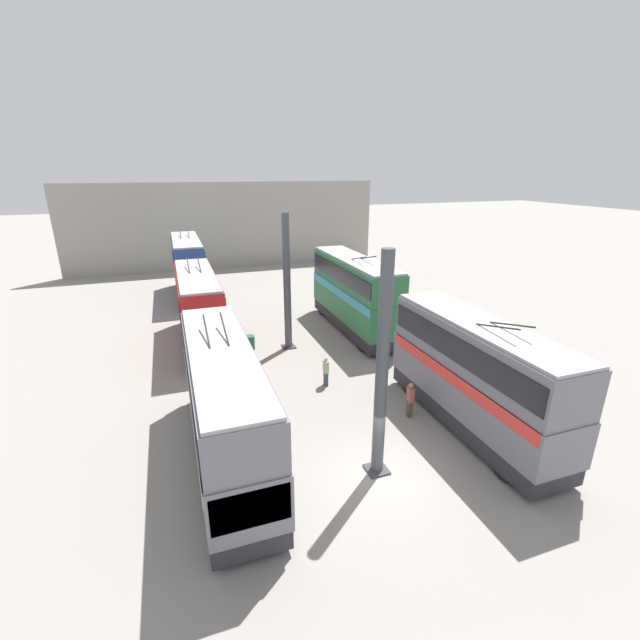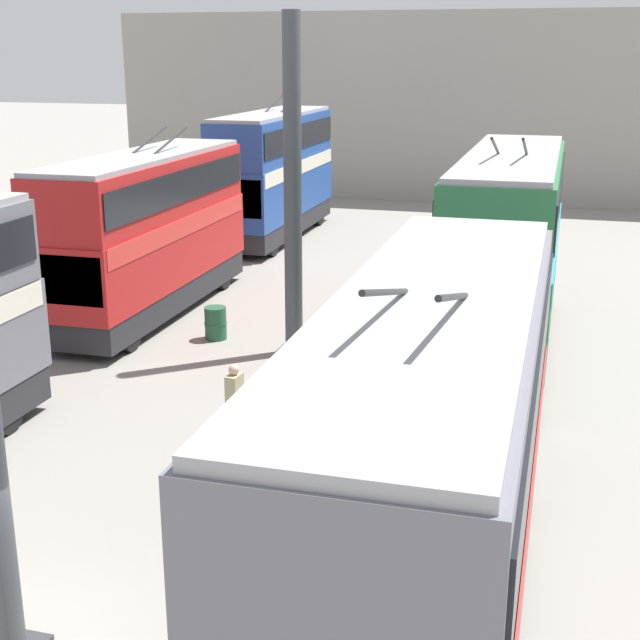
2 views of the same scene
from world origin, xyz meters
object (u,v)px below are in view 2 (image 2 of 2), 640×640
person_aisle_midway (235,401)px  oil_drum (216,323)px  bus_left_near (430,462)px  person_by_left_row (301,515)px  bus_right_mid (147,224)px  bus_right_far (273,167)px  bus_left_far (508,241)px

person_aisle_midway → oil_drum: size_ratio=1.82×
bus_left_near → oil_drum: 14.66m
person_aisle_midway → person_by_left_row: person_by_left_row is taller
bus_right_mid → person_by_left_row: (-12.45, -8.57, -1.84)m
person_by_left_row → oil_drum: (10.56, 5.67, -0.48)m
person_by_left_row → bus_right_far: bearing=-61.6°
bus_right_far → person_by_left_row: 26.13m
bus_left_near → bus_left_far: size_ratio=0.93×
bus_right_far → oil_drum: size_ratio=10.71×
bus_left_near → bus_right_far: bearing=22.3°
bus_left_far → oil_drum: 8.32m
bus_left_far → bus_right_far: bearing=39.7°
bus_left_far → person_aisle_midway: bearing=146.8°
bus_right_mid → bus_right_far: (12.14, -0.00, 0.26)m
oil_drum → person_by_left_row: bearing=-151.8°
person_aisle_midway → oil_drum: person_aisle_midway is taller
bus_right_mid → person_by_left_row: 15.23m
bus_left_near → oil_drum: bus_left_near is taller
person_aisle_midway → person_by_left_row: 5.02m
bus_left_near → bus_right_far: (26.19, 10.75, 0.18)m
bus_left_near → person_aisle_midway: 7.85m
bus_right_far → person_aisle_midway: (-20.35, -5.89, -2.15)m
bus_right_far → bus_left_far: bearing=-140.3°
bus_right_mid → person_by_left_row: size_ratio=5.57×
bus_left_far → person_aisle_midway: bus_left_far is taller
bus_right_mid → bus_left_far: bearing=-94.2°
bus_left_near → bus_left_far: bus_left_far is taller
person_aisle_midway → oil_drum: 7.00m
person_by_left_row → person_aisle_midway: bearing=-48.4°
bus_left_far → bus_right_far: size_ratio=1.08×
bus_right_far → oil_drum: 14.56m
bus_right_mid → oil_drum: (-1.89, -2.91, -2.32)m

